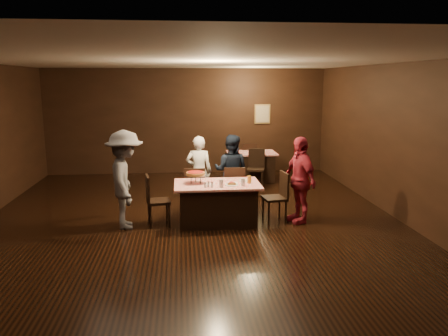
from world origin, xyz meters
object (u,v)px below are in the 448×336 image
at_px(chair_back_near, 256,168).
at_px(diner_red_shirt, 300,180).
at_px(main_table, 217,203).
at_px(diner_grey_knit, 125,180).
at_px(chair_back_far, 248,159).
at_px(plate_empty, 245,180).
at_px(chair_end_right, 275,197).
at_px(pizza_stand, 196,174).
at_px(diner_white_jacket, 199,171).
at_px(glass_amber, 249,180).
at_px(diner_navy_hoodie, 231,171).
at_px(chair_far_right, 234,188).
at_px(chair_end_left, 158,200).
at_px(glass_front_left, 221,183).
at_px(back_table, 251,166).
at_px(glass_front_right, 243,182).
at_px(chair_far_left, 195,189).

xyz_separation_m(chair_back_near, diner_red_shirt, (0.33, -2.88, 0.35)).
relative_size(main_table, diner_grey_knit, 0.89).
distance_m(chair_back_far, plate_empty, 4.01).
distance_m(chair_end_right, pizza_stand, 1.57).
height_order(diner_white_jacket, glass_amber, diner_white_jacket).
bearing_deg(diner_navy_hoodie, chair_far_right, 112.07).
xyz_separation_m(chair_end_left, glass_front_left, (1.15, -0.30, 0.37)).
relative_size(chair_end_right, chair_back_near, 1.00).
distance_m(back_table, chair_far_right, 2.86).
relative_size(diner_red_shirt, pizza_stand, 4.33).
height_order(chair_far_right, chair_end_right, same).
distance_m(chair_end_left, diner_grey_knit, 0.72).
height_order(chair_end_left, chair_back_far, same).
distance_m(chair_end_right, glass_front_right, 0.79).
bearing_deg(back_table, diner_navy_hoodie, -109.30).
height_order(diner_white_jacket, glass_front_right, diner_white_jacket).
relative_size(chair_far_left, glass_front_left, 6.79).
height_order(chair_back_near, chair_back_far, same).
bearing_deg(glass_front_right, glass_front_left, -172.87).
bearing_deg(chair_end_right, back_table, 170.04).
relative_size(plate_empty, glass_amber, 1.79).
bearing_deg(plate_empty, chair_far_right, 104.04).
height_order(diner_navy_hoodie, glass_front_right, diner_navy_hoodie).
xyz_separation_m(chair_end_right, plate_empty, (-0.55, 0.15, 0.30)).
xyz_separation_m(chair_far_right, chair_back_far, (0.82, 3.34, 0.00)).
height_order(plate_empty, glass_amber, glass_amber).
distance_m(back_table, chair_back_far, 0.61).
relative_size(chair_back_far, glass_amber, 6.79).
relative_size(chair_far_left, diner_navy_hoodie, 0.61).
bearing_deg(back_table, chair_far_right, -106.63).
height_order(chair_end_left, diner_navy_hoodie, diner_navy_hoodie).
distance_m(chair_back_near, glass_front_left, 3.33).
height_order(chair_end_left, glass_amber, chair_end_left).
xyz_separation_m(diner_white_jacket, diner_navy_hoodie, (0.69, -0.04, 0.01)).
distance_m(diner_white_jacket, diner_red_shirt, 2.24).
xyz_separation_m(chair_back_far, diner_navy_hoodie, (-0.83, -2.96, 0.30)).
xyz_separation_m(diner_red_shirt, glass_amber, (-0.95, 0.04, 0.02)).
bearing_deg(plate_empty, chair_end_left, -174.81).
bearing_deg(back_table, diner_grey_knit, -128.88).
height_order(chair_end_left, glass_front_left, chair_end_left).
relative_size(back_table, plate_empty, 5.20).
bearing_deg(glass_front_left, chair_back_near, 69.29).
xyz_separation_m(diner_white_jacket, glass_amber, (0.89, -1.22, 0.08)).
distance_m(back_table, chair_end_right, 3.49).
bearing_deg(chair_back_far, diner_red_shirt, 90.79).
distance_m(chair_far_right, glass_front_right, 1.07).
bearing_deg(chair_end_right, chair_end_left, -98.01).
bearing_deg(glass_front_left, glass_amber, 24.44).
bearing_deg(glass_front_left, glass_front_right, 7.13).
relative_size(back_table, chair_back_far, 1.37).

